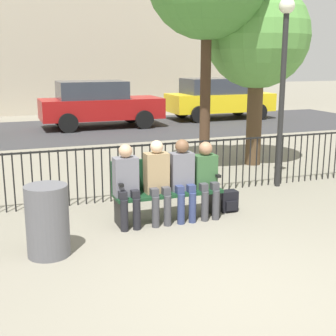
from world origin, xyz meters
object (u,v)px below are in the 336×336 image
(tree_1, at_px, (258,37))
(parked_car_2, at_px, (99,104))
(backpack, at_px, (228,201))
(trash_bin, at_px, (48,221))
(seated_person_2, at_px, (183,176))
(park_bench, at_px, (166,187))
(seated_person_3, at_px, (206,175))
(seated_person_1, at_px, (157,178))
(parked_car_1, at_px, (218,98))
(lamp_post, at_px, (284,64))
(seated_person_0, at_px, (127,182))

(tree_1, relative_size, parked_car_2, 0.95)
(backpack, bearing_deg, trash_bin, -165.09)
(seated_person_2, xyz_separation_m, parked_car_2, (0.91, 10.07, 0.16))
(seated_person_2, distance_m, tree_1, 4.70)
(parked_car_2, xyz_separation_m, trash_bin, (-2.94, -10.72, -0.40))
(park_bench, xyz_separation_m, parked_car_2, (1.12, 9.95, 0.35))
(park_bench, height_order, seated_person_3, seated_person_3)
(backpack, bearing_deg, seated_person_1, -174.84)
(parked_car_2, bearing_deg, backpack, -90.46)
(tree_1, distance_m, parked_car_1, 8.62)
(seated_person_1, xyz_separation_m, parked_car_1, (6.31, 10.83, 0.17))
(lamp_post, bearing_deg, trash_bin, -158.01)
(seated_person_0, xyz_separation_m, trash_bin, (-1.17, -0.65, -0.22))
(tree_1, distance_m, trash_bin, 6.60)
(park_bench, bearing_deg, seated_person_0, -168.74)
(seated_person_2, xyz_separation_m, backpack, (0.83, 0.11, -0.52))
(park_bench, height_order, parked_car_1, parked_car_1)
(lamp_post, bearing_deg, seated_person_0, -160.70)
(trash_bin, bearing_deg, lamp_post, 21.99)
(lamp_post, bearing_deg, seated_person_2, -154.66)
(seated_person_1, relative_size, seated_person_3, 1.06)
(seated_person_0, xyz_separation_m, tree_1, (3.80, 2.98, 2.15))
(seated_person_3, bearing_deg, trash_bin, -164.96)
(seated_person_3, xyz_separation_m, parked_car_1, (5.54, 10.83, 0.19))
(trash_bin, bearing_deg, parked_car_1, 55.30)
(park_bench, xyz_separation_m, seated_person_1, (-0.18, -0.13, 0.19))
(backpack, bearing_deg, seated_person_3, -165.79)
(seated_person_1, xyz_separation_m, trash_bin, (-1.64, -0.65, -0.23))
(backpack, relative_size, tree_1, 0.08)
(parked_car_1, height_order, trash_bin, parked_car_1)
(seated_person_0, distance_m, tree_1, 5.29)
(seated_person_0, distance_m, lamp_post, 3.81)
(parked_car_1, height_order, parked_car_2, same)
(seated_person_2, xyz_separation_m, lamp_post, (2.41, 1.14, 1.59))
(seated_person_0, bearing_deg, backpack, 3.81)
(tree_1, height_order, parked_car_1, tree_1)
(seated_person_0, bearing_deg, seated_person_2, 0.07)
(seated_person_0, relative_size, seated_person_1, 0.98)
(parked_car_1, bearing_deg, parked_car_2, -171.43)
(seated_person_2, height_order, tree_1, tree_1)
(seated_person_2, bearing_deg, seated_person_1, 179.92)
(seated_person_3, xyz_separation_m, trash_bin, (-2.41, -0.65, -0.21))
(backpack, relative_size, trash_bin, 0.38)
(seated_person_0, height_order, seated_person_2, seated_person_2)
(parked_car_1, bearing_deg, seated_person_0, -122.03)
(seated_person_1, bearing_deg, backpack, 5.16)
(tree_1, bearing_deg, seated_person_0, -141.89)
(park_bench, height_order, trash_bin, park_bench)
(backpack, xyz_separation_m, tree_1, (2.12, 2.87, 2.65))
(parked_car_1, bearing_deg, trash_bin, -124.70)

